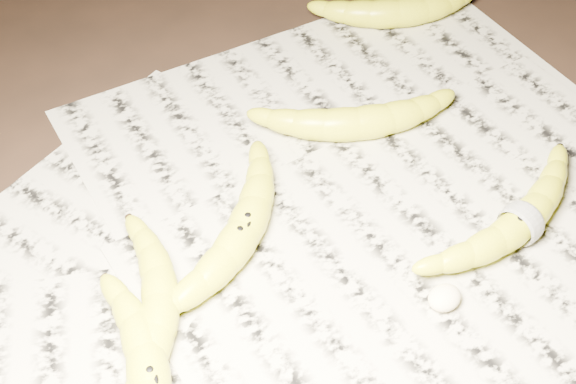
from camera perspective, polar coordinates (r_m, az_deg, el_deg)
ground at (r=0.76m, az=0.96°, el=-4.85°), size 3.00×3.00×0.00m
newspaper_patch at (r=0.74m, az=1.70°, el=-6.14°), size 0.90×0.70×0.01m
banana_left_b at (r=0.71m, az=-9.10°, el=-7.69°), size 0.14×0.17×0.03m
banana_center at (r=0.75m, az=-3.27°, el=-2.75°), size 0.20×0.15×0.04m
banana_taped at (r=0.79m, az=16.26°, el=-1.99°), size 0.20×0.07×0.03m
banana_upper_a at (r=0.86m, az=4.96°, el=5.08°), size 0.20×0.15×0.04m
banana_upper_b at (r=1.02m, az=7.79°, el=12.68°), size 0.18×0.14×0.04m
measuring_tape at (r=0.79m, az=16.26°, el=-1.99°), size 0.01×0.04×0.04m
flesh_chunk_c at (r=0.72m, az=11.11°, el=-7.21°), size 0.03×0.03×0.02m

